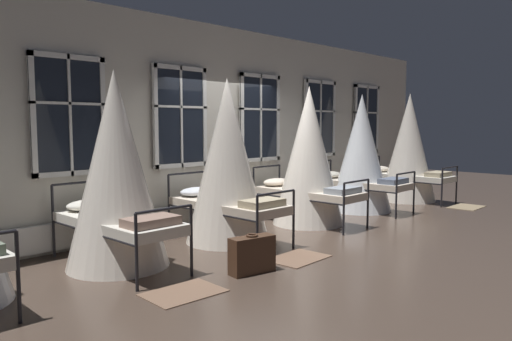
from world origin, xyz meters
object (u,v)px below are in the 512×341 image
cot_third (227,163)px  cot_sixth (409,149)px  cot_fifth (361,154)px  cot_fourth (308,158)px  suitcase_dark (252,255)px  cot_second (116,172)px

cot_third → cot_sixth: bearing=-89.9°
cot_sixth → cot_fifth: bearing=89.0°
cot_fourth → suitcase_dark: 3.23m
cot_fifth → suitcase_dark: cot_fifth is taller
cot_third → suitcase_dark: (-0.88, -1.39, -0.96)m
cot_sixth → cot_second: bearing=90.6°
cot_fourth → suitcase_dark: cot_fourth is taller
cot_second → suitcase_dark: bearing=-146.6°
cot_fifth → cot_third: bearing=89.2°
cot_second → cot_third: bearing=-91.0°
cot_fourth → cot_sixth: cot_sixth is taller
cot_fourth → cot_fifth: cot_fourth is taller
cot_fourth → cot_fifth: (1.81, 0.08, -0.03)m
cot_third → suitcase_dark: 1.91m
cot_fifth → cot_sixth: cot_sixth is taller
cot_third → suitcase_dark: bearing=147.9°
cot_second → cot_fifth: (5.55, 0.03, -0.03)m
suitcase_dark → cot_fourth: bearing=36.0°
cot_fifth → cot_fourth: bearing=91.0°
cot_second → cot_sixth: bearing=-91.0°
cot_third → cot_fourth: bearing=-90.8°
cot_fifth → suitcase_dark: (-4.59, -1.44, -0.92)m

